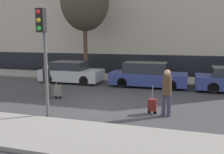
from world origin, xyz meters
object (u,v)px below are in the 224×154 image
at_px(parked_car_0, 71,73).
at_px(parked_bicycle, 164,73).
at_px(trolley_left, 58,91).
at_px(trolley_right, 152,105).
at_px(pedestrian_left, 47,79).
at_px(traffic_light, 43,42).
at_px(parked_car_1, 147,75).
at_px(pedestrian_right, 167,90).
at_px(bare_tree_near_crossing, 85,1).

height_order(parked_car_0, parked_bicycle, parked_car_0).
bearing_deg(parked_car_0, trolley_left, -72.53).
xyz_separation_m(trolley_right, parked_bicycle, (-0.28, 7.95, 0.15)).
relative_size(pedestrian_left, trolley_right, 1.45).
relative_size(pedestrian_left, traffic_light, 0.42).
bearing_deg(trolley_left, trolley_right, -14.18).
distance_m(trolley_right, traffic_light, 4.64).
bearing_deg(trolley_right, trolley_left, 165.82).
xyz_separation_m(parked_car_0, pedestrian_left, (0.78, -4.27, 0.28)).
xyz_separation_m(parked_car_1, pedestrian_right, (1.55, -5.48, 0.32)).
bearing_deg(bare_tree_near_crossing, trolley_left, -80.29).
distance_m(parked_car_0, pedestrian_left, 4.35).
relative_size(trolley_left, traffic_light, 0.30).
distance_m(pedestrian_right, parked_bicycle, 8.13).
distance_m(parked_car_0, pedestrian_right, 8.58).
height_order(parked_car_0, pedestrian_left, pedestrian_left).
bearing_deg(trolley_right, traffic_light, -154.97).
relative_size(trolley_left, pedestrian_right, 0.66).
bearing_deg(pedestrian_right, trolley_left, 179.66).
relative_size(pedestrian_right, bare_tree_near_crossing, 0.24).
relative_size(pedestrian_right, parked_bicycle, 0.99).
distance_m(traffic_light, bare_tree_near_crossing, 9.45).
relative_size(pedestrian_left, bare_tree_near_crossing, 0.22).
distance_m(pedestrian_left, parked_bicycle, 8.45).
height_order(pedestrian_left, trolley_right, pedestrian_left).
distance_m(traffic_light, parked_bicycle, 10.42).
distance_m(parked_car_1, trolley_left, 5.56).
xyz_separation_m(parked_car_1, trolley_right, (1.01, -5.35, -0.33)).
bearing_deg(bare_tree_near_crossing, trolley_right, -51.35).
relative_size(parked_car_0, trolley_right, 3.55).
relative_size(pedestrian_right, traffic_light, 0.45).
height_order(parked_car_1, pedestrian_right, pedestrian_right).
bearing_deg(trolley_left, parked_car_0, 107.47).
distance_m(pedestrian_left, traffic_light, 3.74).
bearing_deg(parked_car_1, bare_tree_near_crossing, 159.00).
relative_size(parked_car_1, bare_tree_near_crossing, 0.61).
height_order(parked_car_0, pedestrian_right, pedestrian_right).
bearing_deg(parked_bicycle, trolley_right, -87.96).
bearing_deg(parked_car_0, parked_bicycle, 24.02).
xyz_separation_m(pedestrian_right, trolley_right, (-0.53, 0.13, -0.65)).
bearing_deg(trolley_right, pedestrian_left, 167.93).
height_order(parked_car_1, parked_bicycle, parked_car_1).
distance_m(parked_car_1, parked_bicycle, 2.71).
distance_m(pedestrian_left, trolley_right, 5.39).
height_order(trolley_left, trolley_right, trolley_left).
bearing_deg(parked_car_1, parked_car_0, 179.49).
bearing_deg(parked_car_1, trolley_right, -79.26).
bearing_deg(bare_tree_near_crossing, parked_car_0, -99.74).
relative_size(trolley_right, bare_tree_near_crossing, 0.15).
bearing_deg(pedestrian_left, pedestrian_right, 160.86).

